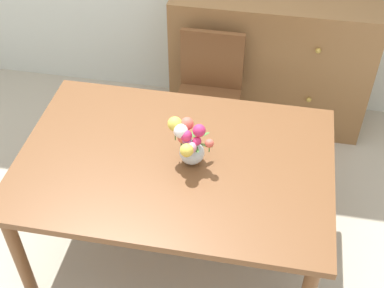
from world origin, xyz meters
The scene contains 5 objects.
ground_plane centered at (0.00, 0.00, 0.00)m, with size 12.00×12.00×0.00m, color #B7AD99.
dining_table centered at (0.00, 0.00, 0.65)m, with size 1.63×1.11×0.73m.
chair_far centered at (0.04, 0.90, 0.52)m, with size 0.42×0.42×0.90m.
dresser centered at (0.42, 1.33, 0.50)m, with size 1.40×0.47×1.00m.
flower_vase centered at (0.08, 0.00, 0.86)m, with size 0.24×0.24×0.25m.
Camera 1 is at (0.44, -1.88, 2.63)m, focal length 48.93 mm.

